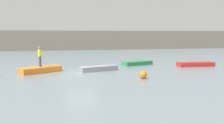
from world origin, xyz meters
TOP-DOWN VIEW (x-y plane):
  - ground_plane at (0.00, 0.00)m, footprint 120.00×120.00m
  - embankment_wall at (0.00, 29.80)m, footprint 80.00×1.20m
  - rowboat_orange at (-3.40, 1.50)m, footprint 3.71×2.91m
  - rowboat_grey at (1.71, 1.28)m, footprint 3.64×1.99m
  - rowboat_green at (6.47, 4.53)m, footprint 3.53×2.14m
  - rowboat_red at (12.09, 2.22)m, footprint 3.84×1.24m
  - person_hiviz_shirt at (-3.40, 1.50)m, footprint 0.32×0.32m
  - mooring_buoy at (4.42, -3.19)m, footprint 0.59×0.59m

SIDE VIEW (x-z plane):
  - ground_plane at x=0.00m, z-range 0.00..0.00m
  - rowboat_green at x=6.47m, z-range 0.00..0.42m
  - rowboat_red at x=12.09m, z-range 0.00..0.43m
  - rowboat_grey at x=1.71m, z-range 0.00..0.45m
  - rowboat_orange at x=-3.40m, z-range 0.00..0.49m
  - mooring_buoy at x=4.42m, z-range 0.00..0.59m
  - person_hiviz_shirt at x=-3.40m, z-range 0.60..2.38m
  - embankment_wall at x=0.00m, z-range 0.00..3.97m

